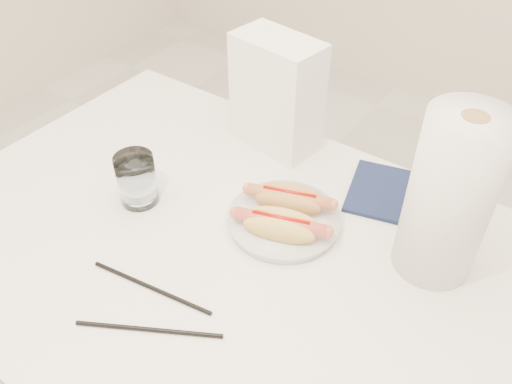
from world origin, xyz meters
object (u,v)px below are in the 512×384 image
Objects in this scene: hotdog_right at (281,225)px; table at (233,269)px; napkin_box at (277,94)px; plate at (284,221)px; hotdog_left at (289,199)px; water_glass at (137,179)px; paper_towel_roll at (450,198)px.

table is at bearing -151.65° from hotdog_right.
hotdog_right is at bearing 46.92° from table.
napkin_box is at bearing 110.38° from table.
hotdog_right is (0.06, 0.07, 0.10)m from table.
table is 4.82× the size of napkin_box.
plate is at bearing -44.40° from napkin_box.
hotdog_left is 0.97× the size of hotdog_right.
water_glass is 0.42× the size of napkin_box.
plate is at bearing 67.14° from table.
table is at bearing -112.86° from plate.
paper_towel_roll is at bearing 15.11° from plate.
plate reaches higher than table.
plate is 1.28× the size of hotdog_left.
plate is 0.31m from paper_towel_roll.
paper_towel_roll is at bearing 18.41° from water_glass.
water_glass is at bearing -171.75° from hotdog_left.
plate is 0.68× the size of paper_towel_roll.
paper_towel_roll is (0.53, 0.18, 0.10)m from water_glass.
water_glass is 0.57m from paper_towel_roll.
paper_towel_roll reaches higher than napkin_box.
paper_towel_roll reaches higher than hotdog_right.
water_glass is at bearing -161.59° from paper_towel_roll.
hotdog_left is 0.53× the size of paper_towel_roll.
napkin_box reaches higher than table.
hotdog_left is at bearing 27.47° from water_glass.
water_glass is (-0.29, -0.07, 0.01)m from hotdog_right.
plate is 1.95× the size of water_glass.
plate is at bearing 21.47° from water_glass.
hotdog_left is (0.04, 0.13, 0.10)m from table.
table is 0.39m from napkin_box.
water_glass is at bearing -179.40° from table.
paper_towel_roll is at bearing 29.81° from table.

